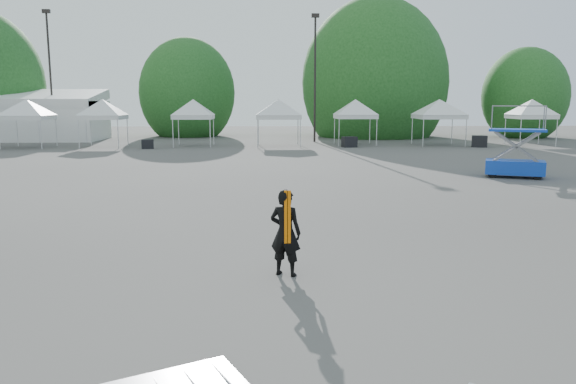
{
  "coord_description": "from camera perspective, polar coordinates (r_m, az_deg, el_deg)",
  "views": [
    {
      "loc": [
        -0.77,
        -12.3,
        3.21
      ],
      "look_at": [
        -0.33,
        -0.57,
        1.3
      ],
      "focal_mm": 35.0,
      "sensor_mm": 36.0,
      "label": 1
    }
  ],
  "objects": [
    {
      "name": "marquee",
      "position": [
        51.86,
        -26.54,
        6.91
      ],
      "size": [
        15.0,
        6.25,
        4.23
      ],
      "color": "white",
      "rests_on": "ground"
    },
    {
      "name": "light_pole_west",
      "position": [
        49.47,
        -23.03,
        11.49
      ],
      "size": [
        0.6,
        0.25,
        10.3
      ],
      "color": "black",
      "rests_on": "ground"
    },
    {
      "name": "scissor_lift",
      "position": [
        25.51,
        22.19,
        4.77
      ],
      "size": [
        2.61,
        1.98,
        3.02
      ],
      "rotation": [
        0.0,
        0.0,
        -0.39
      ],
      "color": "#0E3CB8",
      "rests_on": "ground"
    },
    {
      "name": "light_pole_east",
      "position": [
        44.52,
        2.76,
        12.2
      ],
      "size": [
        0.6,
        0.25,
        9.8
      ],
      "color": "black",
      "rests_on": "ground"
    },
    {
      "name": "tree_mid_w",
      "position": [
        52.8,
        -10.19,
        9.88
      ],
      "size": [
        4.16,
        4.16,
        6.33
      ],
      "color": "#382314",
      "rests_on": "ground"
    },
    {
      "name": "tent_f",
      "position": [
        41.76,
        6.87,
        8.97
      ],
      "size": [
        4.1,
        4.1,
        3.88
      ],
      "color": "silver",
      "rests_on": "ground"
    },
    {
      "name": "ground",
      "position": [
        12.73,
        1.39,
        -5.36
      ],
      "size": [
        120.0,
        120.0,
        0.0
      ],
      "primitive_type": "plane",
      "color": "#474442",
      "rests_on": "ground"
    },
    {
      "name": "tent_h",
      "position": [
        44.7,
        23.55,
        8.29
      ],
      "size": [
        3.96,
        3.96,
        3.88
      ],
      "color": "silver",
      "rests_on": "ground"
    },
    {
      "name": "man",
      "position": [
        10.36,
        -0.26,
        -4.13
      ],
      "size": [
        0.7,
        0.59,
        1.63
      ],
      "rotation": [
        0.0,
        0.0,
        2.74
      ],
      "color": "black",
      "rests_on": "ground"
    },
    {
      "name": "crate_mid",
      "position": [
        39.68,
        6.25,
        5.08
      ],
      "size": [
        1.09,
        0.94,
        0.73
      ],
      "primitive_type": "cube",
      "rotation": [
        0.0,
        0.0,
        0.24
      ],
      "color": "black",
      "rests_on": "ground"
    },
    {
      "name": "crate_east",
      "position": [
        41.77,
        18.87,
        4.89
      ],
      "size": [
        1.23,
        1.09,
        0.8
      ],
      "primitive_type": "cube",
      "rotation": [
        0.0,
        0.0,
        -0.33
      ],
      "color": "black",
      "rests_on": "ground"
    },
    {
      "name": "tent_b",
      "position": [
        42.91,
        -25.04,
        8.18
      ],
      "size": [
        4.18,
        4.18,
        3.88
      ],
      "color": "silver",
      "rests_on": "ground"
    },
    {
      "name": "tree_far_e",
      "position": [
        54.31,
        22.92,
        8.96
      ],
      "size": [
        3.84,
        3.84,
        5.84
      ],
      "color": "#382314",
      "rests_on": "ground"
    },
    {
      "name": "tree_mid_e",
      "position": [
        52.25,
        8.77,
        10.93
      ],
      "size": [
        5.12,
        5.12,
        7.79
      ],
      "color": "#382314",
      "rests_on": "ground"
    },
    {
      "name": "tent_g",
      "position": [
        42.43,
        15.12,
        8.72
      ],
      "size": [
        4.59,
        4.59,
        3.88
      ],
      "color": "silver",
      "rests_on": "ground"
    },
    {
      "name": "tent_d",
      "position": [
        40.88,
        -9.61,
        8.9
      ],
      "size": [
        3.92,
        3.92,
        3.88
      ],
      "color": "silver",
      "rests_on": "ground"
    },
    {
      "name": "crate_west",
      "position": [
        39.37,
        -14.09,
        4.74
      ],
      "size": [
        0.92,
        0.79,
        0.62
      ],
      "primitive_type": "cube",
      "rotation": [
        0.0,
        0.0,
        0.23
      ],
      "color": "black",
      "rests_on": "ground"
    },
    {
      "name": "tent_c",
      "position": [
        41.53,
        -18.34,
        8.57
      ],
      "size": [
        4.02,
        4.02,
        3.88
      ],
      "color": "silver",
      "rests_on": "ground"
    },
    {
      "name": "tent_e",
      "position": [
        40.24,
        -0.97,
        9.03
      ],
      "size": [
        4.44,
        4.44,
        3.88
      ],
      "color": "silver",
      "rests_on": "ground"
    }
  ]
}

